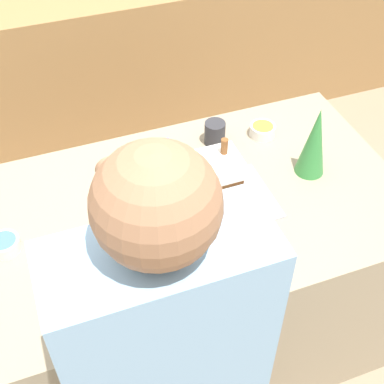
{
  "coord_description": "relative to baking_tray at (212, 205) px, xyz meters",
  "views": [
    {
      "loc": [
        -0.4,
        -1.26,
        2.28
      ],
      "look_at": [
        0.06,
        0.0,
        0.95
      ],
      "focal_mm": 50.0,
      "sensor_mm": 36.0,
      "label": 1
    }
  ],
  "objects": [
    {
      "name": "cookbook",
      "position": [
        -0.12,
        0.34,
        0.01
      ],
      "size": [
        0.17,
        0.12,
        0.02
      ],
      "color": "#3F598C",
      "rests_on": "kitchen_island"
    },
    {
      "name": "kitchen_island",
      "position": [
        -0.13,
        0.03,
        -0.45
      ],
      "size": [
        1.71,
        0.93,
        0.89
      ],
      "color": "gray",
      "rests_on": "ground_plane"
    },
    {
      "name": "back_cabinet_block",
      "position": [
        -0.13,
        1.79,
        -0.43
      ],
      "size": [
        6.0,
        0.6,
        0.94
      ],
      "color": "#9E7547",
      "rests_on": "ground_plane"
    },
    {
      "name": "candy_bowl_center_rear",
      "position": [
        0.34,
        0.3,
        0.02
      ],
      "size": [
        0.11,
        0.11,
        0.05
      ],
      "color": "white",
      "rests_on": "kitchen_island"
    },
    {
      "name": "ground_plane",
      "position": [
        -0.13,
        0.03,
        -0.9
      ],
      "size": [
        12.0,
        12.0,
        0.0
      ],
      "primitive_type": "plane",
      "color": "gray"
    },
    {
      "name": "candy_bowl_beside_tree",
      "position": [
        -0.72,
        0.05,
        0.02
      ],
      "size": [
        0.1,
        0.1,
        0.05
      ],
      "color": "silver",
      "rests_on": "kitchen_island"
    },
    {
      "name": "decorative_tree",
      "position": [
        0.42,
        0.04,
        0.14
      ],
      "size": [
        0.11,
        0.11,
        0.29
      ],
      "color": "#33843D",
      "rests_on": "kitchen_island"
    },
    {
      "name": "baking_tray",
      "position": [
        0.0,
        0.0,
        0.0
      ],
      "size": [
        0.45,
        0.29,
        0.01
      ],
      "color": "#B2B2BC",
      "rests_on": "kitchen_island"
    },
    {
      "name": "mug",
      "position": [
        0.14,
        0.33,
        0.04
      ],
      "size": [
        0.08,
        0.08,
        0.1
      ],
      "color": "#2D2D33",
      "rests_on": "kitchen_island"
    },
    {
      "name": "candy_bowl_front_corner",
      "position": [
        -0.33,
        0.11,
        0.02
      ],
      "size": [
        0.13,
        0.13,
        0.04
      ],
      "color": "silver",
      "rests_on": "kitchen_island"
    },
    {
      "name": "gingerbread_house",
      "position": [
        0.0,
        0.0,
        0.11
      ],
      "size": [
        0.19,
        0.15,
        0.26
      ],
      "color": "brown",
      "rests_on": "baking_tray"
    }
  ]
}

